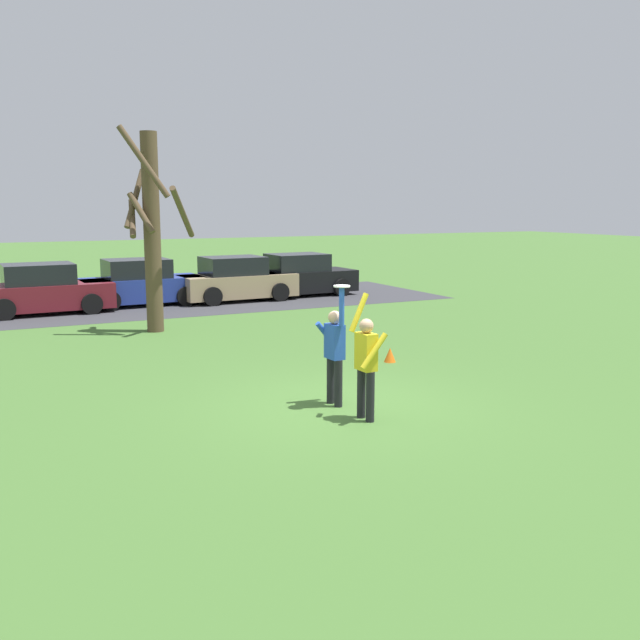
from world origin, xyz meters
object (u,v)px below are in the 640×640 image
object	(u,v)px
parked_car_black	(300,276)
field_cone_orange	(390,355)
frisbee_disc	(342,286)
parked_car_tan	(236,281)
parked_car_blue	(140,284)
parked_car_maroon	(43,291)
bare_tree_tall	(152,228)
person_defender	(366,360)
person_catcher	(335,349)

from	to	relation	value
parked_car_black	field_cone_orange	world-z (taller)	parked_car_black
field_cone_orange	parked_car_black	bearing A→B (deg)	74.97
frisbee_disc	parked_car_tan	distance (m)	14.08
parked_car_blue	parked_car_tan	distance (m)	3.35
frisbee_disc	parked_car_maroon	bearing A→B (deg)	104.52
parked_car_blue	parked_car_black	distance (m)	6.00
parked_car_maroon	bare_tree_tall	world-z (taller)	bare_tree_tall
person_defender	frisbee_disc	size ratio (longest dim) A/B	7.27
bare_tree_tall	parked_car_tan	bearing A→B (deg)	50.32
parked_car_tan	field_cone_orange	bearing A→B (deg)	-94.07
bare_tree_tall	field_cone_orange	size ratio (longest dim) A/B	16.99
parked_car_maroon	parked_car_black	size ratio (longest dim) A/B	1.00
frisbee_disc	parked_car_maroon	world-z (taller)	frisbee_disc
person_defender	parked_car_maroon	xyz separation A→B (m)	(-3.55, 14.30, -0.25)
parked_car_black	bare_tree_tall	size ratio (longest dim) A/B	0.77
parked_car_maroon	parked_car_tan	bearing A→B (deg)	-0.86
person_catcher	bare_tree_tall	xyz separation A→B (m)	(-1.08, 8.51, 1.84)
field_cone_orange	frisbee_disc	bearing A→B (deg)	-134.70
frisbee_disc	parked_car_blue	bearing A→B (deg)	91.28
parked_car_maroon	frisbee_disc	bearing A→B (deg)	-77.62
person_defender	parked_car_blue	xyz separation A→B (m)	(-0.36, 14.85, -0.25)
person_catcher	person_defender	distance (m)	0.98
parked_car_maroon	parked_car_blue	bearing A→B (deg)	7.69
parked_car_black	person_defender	bearing A→B (deg)	-113.04
bare_tree_tall	field_cone_orange	xyz separation A→B (m)	(3.74, -6.07, -2.66)
field_cone_orange	parked_car_tan	bearing A→B (deg)	88.06
person_defender	field_cone_orange	bearing A→B (deg)	-40.52
frisbee_disc	bare_tree_tall	size ratio (longest dim) A/B	0.05
person_defender	parked_car_maroon	bearing A→B (deg)	10.63
frisbee_disc	parked_car_maroon	distance (m)	14.06
parked_car_black	person_catcher	bearing A→B (deg)	-114.58
parked_car_blue	bare_tree_tall	xyz separation A→B (m)	(-0.78, -5.36, 2.09)
person_catcher	parked_car_black	size ratio (longest dim) A/B	0.50
parked_car_tan	person_defender	bearing A→B (deg)	-103.75
parked_car_blue	parked_car_black	bearing A→B (deg)	-2.92
bare_tree_tall	parked_car_blue	bearing A→B (deg)	81.71
parked_car_maroon	parked_car_black	xyz separation A→B (m)	(9.19, 0.47, 0.00)
parked_car_tan	field_cone_orange	size ratio (longest dim) A/B	13.01
person_catcher	frisbee_disc	distance (m)	1.13
parked_car_blue	bare_tree_tall	distance (m)	5.81
bare_tree_tall	parked_car_maroon	bearing A→B (deg)	116.62
person_catcher	parked_car_black	world-z (taller)	person_catcher
frisbee_disc	parked_car_black	size ratio (longest dim) A/B	0.07
bare_tree_tall	field_cone_orange	world-z (taller)	bare_tree_tall
parked_car_black	bare_tree_tall	distance (m)	8.85
person_catcher	parked_car_black	xyz separation A→B (m)	(5.70, 13.79, -0.25)
person_catcher	person_defender	xyz separation A→B (m)	(0.06, -0.98, -0.00)
person_catcher	bare_tree_tall	distance (m)	8.78
frisbee_disc	parked_car_tan	world-z (taller)	frisbee_disc
person_catcher	field_cone_orange	distance (m)	3.70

